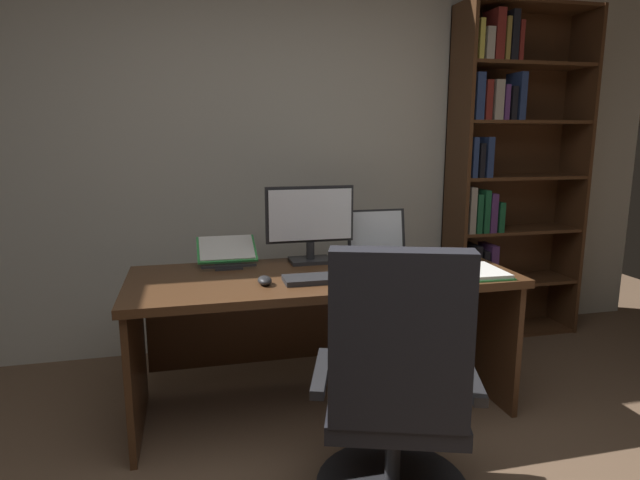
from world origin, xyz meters
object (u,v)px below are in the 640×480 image
at_px(bookshelf, 502,177).
at_px(keyboard, 328,278).
at_px(computer_mouse, 265,280).
at_px(pen, 385,263).
at_px(laptop, 382,248).
at_px(office_chair, 396,404).
at_px(monitor, 310,224).
at_px(open_binder, 453,273).
at_px(notepad, 382,265).
at_px(desk, 319,304).
at_px(reading_stand_with_book, 227,251).

height_order(bookshelf, keyboard, bookshelf).
distance_m(computer_mouse, pen, 0.69).
xyz_separation_m(laptop, keyboard, (-0.41, -0.39, -0.04)).
xyz_separation_m(office_chair, pen, (0.28, 0.89, 0.30)).
xyz_separation_m(monitor, open_binder, (0.62, -0.43, -0.20)).
relative_size(monitor, notepad, 2.27).
xyz_separation_m(desk, laptop, (0.40, 0.17, 0.24)).
xyz_separation_m(computer_mouse, pen, (0.66, 0.20, -0.01)).
distance_m(desk, office_chair, 0.92).
height_order(monitor, keyboard, monitor).
distance_m(desk, laptop, 0.50).
relative_size(office_chair, laptop, 3.01).
distance_m(open_binder, pen, 0.36).
relative_size(desk, keyboard, 4.51).
height_order(desk, monitor, monitor).
height_order(monitor, notepad, monitor).
relative_size(notepad, pen, 1.50).
bearing_deg(keyboard, bookshelf, 31.72).
bearing_deg(reading_stand_with_book, open_binder, -25.30).
xyz_separation_m(bookshelf, pen, (-1.10, -0.70, -0.38)).
relative_size(desk, pen, 13.53).
bearing_deg(monitor, laptop, 0.71).
distance_m(laptop, notepad, 0.21).
relative_size(office_chair, reading_stand_with_book, 3.34).
relative_size(bookshelf, office_chair, 2.15).
relative_size(monitor, laptop, 1.38).
bearing_deg(bookshelf, pen, -147.41).
relative_size(laptop, computer_mouse, 3.32).
distance_m(desk, bookshelf, 1.70).
relative_size(office_chair, notepad, 4.94).
bearing_deg(laptop, open_binder, -64.56).
relative_size(monitor, reading_stand_with_book, 1.54).
xyz_separation_m(office_chair, computer_mouse, (-0.38, 0.69, 0.30)).
bearing_deg(monitor, pen, -26.62).
xyz_separation_m(bookshelf, computer_mouse, (-1.76, -0.90, -0.37)).
relative_size(computer_mouse, notepad, 0.50).
bearing_deg(office_chair, bookshelf, 67.64).
relative_size(open_binder, notepad, 2.47).
bearing_deg(office_chair, reading_stand_with_book, 133.03).
height_order(keyboard, reading_stand_with_book, reading_stand_with_book).
distance_m(reading_stand_with_book, pen, 0.84).
height_order(reading_stand_with_book, notepad, reading_stand_with_book).
relative_size(office_chair, pen, 7.42).
bearing_deg(office_chair, desk, 112.92).
height_order(desk, pen, pen).
bearing_deg(laptop, reading_stand_with_book, 175.78).
xyz_separation_m(keyboard, reading_stand_with_book, (-0.44, 0.45, 0.06)).
bearing_deg(notepad, monitor, 152.06).
xyz_separation_m(computer_mouse, notepad, (0.64, 0.20, -0.02)).
bearing_deg(keyboard, computer_mouse, 180.00).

